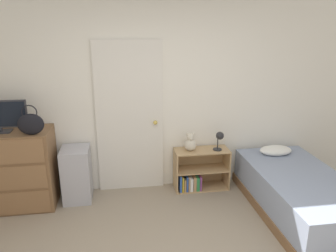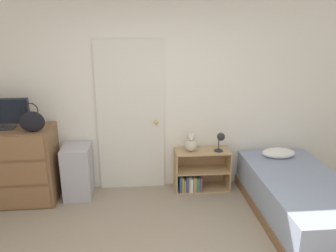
# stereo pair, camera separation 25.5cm
# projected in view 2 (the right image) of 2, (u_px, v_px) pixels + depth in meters

# --- Properties ---
(wall_back) EXTENTS (10.00, 0.06, 2.55)m
(wall_back) POSITION_uv_depth(u_px,v_px,m) (153.00, 97.00, 4.35)
(wall_back) COLOR white
(wall_back) RESTS_ON ground_plane
(door_closed) EXTENTS (0.88, 0.09, 2.03)m
(door_closed) POSITION_uv_depth(u_px,v_px,m) (131.00, 118.00, 4.36)
(door_closed) COLOR silver
(door_closed) RESTS_ON ground_plane
(dresser) EXTENTS (0.98, 0.53, 0.99)m
(dresser) POSITION_uv_depth(u_px,v_px,m) (16.00, 165.00, 4.14)
(dresser) COLOR brown
(dresser) RESTS_ON ground_plane
(tv) EXTENTS (0.63, 0.16, 0.38)m
(tv) POSITION_uv_depth(u_px,v_px,m) (2.00, 113.00, 3.91)
(tv) COLOR #2D2D33
(tv) RESTS_ON dresser
(handbag) EXTENTS (0.29, 0.10, 0.35)m
(handbag) POSITION_uv_depth(u_px,v_px,m) (32.00, 121.00, 3.81)
(handbag) COLOR black
(handbag) RESTS_ON dresser
(storage_bin) EXTENTS (0.35, 0.42, 0.70)m
(storage_bin) POSITION_uv_depth(u_px,v_px,m) (78.00, 172.00, 4.30)
(storage_bin) COLOR #ADADB7
(storage_bin) RESTS_ON ground_plane
(bookshelf) EXTENTS (0.74, 0.32, 0.57)m
(bookshelf) POSITION_uv_depth(u_px,v_px,m) (198.00, 173.00, 4.52)
(bookshelf) COLOR tan
(bookshelf) RESTS_ON ground_plane
(teddy_bear) EXTENTS (0.17, 0.17, 0.25)m
(teddy_bear) POSITION_uv_depth(u_px,v_px,m) (191.00, 143.00, 4.37)
(teddy_bear) COLOR beige
(teddy_bear) RESTS_ON bookshelf
(desk_lamp) EXTENTS (0.14, 0.13, 0.26)m
(desk_lamp) POSITION_uv_depth(u_px,v_px,m) (221.00, 139.00, 4.34)
(desk_lamp) COLOR #262628
(desk_lamp) RESTS_ON bookshelf
(bed) EXTENTS (0.99, 1.94, 0.60)m
(bed) POSITION_uv_depth(u_px,v_px,m) (300.00, 198.00, 3.84)
(bed) COLOR brown
(bed) RESTS_ON ground_plane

